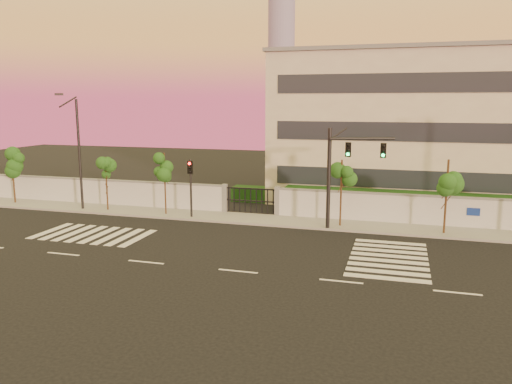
# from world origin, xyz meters

# --- Properties ---
(ground) EXTENTS (120.00, 120.00, 0.00)m
(ground) POSITION_xyz_m (0.00, 0.00, 0.00)
(ground) COLOR black
(ground) RESTS_ON ground
(sidewalk) EXTENTS (60.00, 3.00, 0.15)m
(sidewalk) POSITION_xyz_m (0.00, 10.50, 0.07)
(sidewalk) COLOR gray
(sidewalk) RESTS_ON ground
(perimeter_wall) EXTENTS (60.00, 0.36, 2.20)m
(perimeter_wall) POSITION_xyz_m (0.10, 12.00, 1.07)
(perimeter_wall) COLOR #B9BBC1
(perimeter_wall) RESTS_ON ground
(hedge_row) EXTENTS (41.00, 4.25, 1.80)m
(hedge_row) POSITION_xyz_m (1.17, 14.74, 0.82)
(hedge_row) COLOR black
(hedge_row) RESTS_ON ground
(institutional_building) EXTENTS (24.40, 12.40, 12.25)m
(institutional_building) POSITION_xyz_m (9.00, 21.99, 6.16)
(institutional_building) COLOR #BEB4A1
(institutional_building) RESTS_ON ground
(distant_skyscraper) EXTENTS (16.00, 16.00, 118.00)m
(distant_skyscraper) POSITION_xyz_m (-65.00, 280.00, 61.98)
(distant_skyscraper) COLOR slate
(distant_skyscraper) RESTS_ON ground
(road_markings) EXTENTS (57.00, 7.62, 0.02)m
(road_markings) POSITION_xyz_m (-1.58, 3.76, 0.01)
(road_markings) COLOR silver
(road_markings) RESTS_ON ground
(street_tree_a) EXTENTS (1.59, 1.26, 4.44)m
(street_tree_a) POSITION_xyz_m (-22.39, 10.41, 3.27)
(street_tree_a) COLOR #382314
(street_tree_a) RESTS_ON ground
(street_tree_b) EXTENTS (1.42, 1.13, 4.14)m
(street_tree_b) POSITION_xyz_m (-13.67, 10.12, 3.05)
(street_tree_b) COLOR #382314
(street_tree_b) RESTS_ON ground
(street_tree_c) EXTENTS (1.35, 1.07, 4.59)m
(street_tree_c) POSITION_xyz_m (-8.82, 10.06, 3.37)
(street_tree_c) COLOR #382314
(street_tree_c) RESTS_ON ground
(street_tree_d) EXTENTS (1.47, 1.17, 4.49)m
(street_tree_d) POSITION_xyz_m (3.75, 10.09, 3.30)
(street_tree_d) COLOR #382314
(street_tree_d) RESTS_ON ground
(street_tree_e) EXTENTS (1.63, 1.30, 4.72)m
(street_tree_e) POSITION_xyz_m (10.16, 9.97, 3.48)
(street_tree_e) COLOR #382314
(street_tree_e) RESTS_ON ground
(traffic_signal_main) EXTENTS (4.07, 1.45, 6.56)m
(traffic_signal_main) POSITION_xyz_m (3.86, 9.20, 4.14)
(traffic_signal_main) COLOR black
(traffic_signal_main) RESTS_ON ground
(traffic_signal_secondary) EXTENTS (0.33, 0.33, 4.24)m
(traffic_signal_secondary) POSITION_xyz_m (-6.67, 9.66, 2.69)
(traffic_signal_secondary) COLOR black
(traffic_signal_secondary) RESTS_ON ground
(streetlight_west) EXTENTS (0.52, 2.11, 8.75)m
(streetlight_west) POSITION_xyz_m (-15.75, 9.74, 4.73)
(streetlight_west) COLOR black
(streetlight_west) RESTS_ON ground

